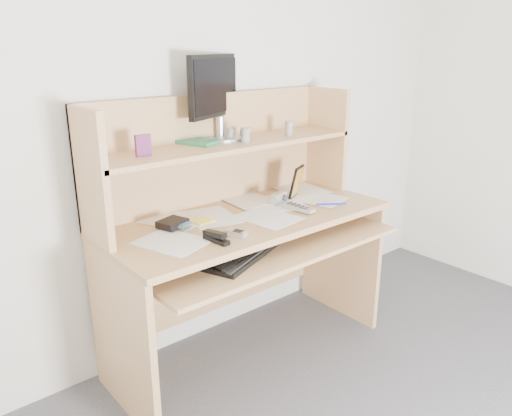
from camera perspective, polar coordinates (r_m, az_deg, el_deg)
back_wall at (r=2.51m, az=-5.61°, el=11.80°), size 3.60×0.04×2.50m
desk at (r=2.45m, az=-2.03°, el=-1.66°), size 1.40×0.70×1.30m
paper_clutter at (r=2.37m, az=-0.85°, el=-0.84°), size 1.32×0.54×0.01m
keyboard at (r=2.18m, az=-1.35°, el=-5.14°), size 0.47×0.31×0.03m
tv_remote at (r=2.45m, az=4.78°, el=0.02°), size 0.08×0.18×0.02m
flip_phone at (r=2.12m, az=-2.24°, el=-2.76°), size 0.08×0.10×0.02m
stapler at (r=2.06m, az=-4.57°, el=-3.23°), size 0.05×0.13×0.04m
wallet at (r=2.25m, az=-9.53°, el=-1.72°), size 0.14×0.13×0.03m
sticky_note_pad at (r=2.30m, az=-6.22°, el=-1.50°), size 0.09×0.09×0.01m
digital_camera at (r=2.54m, az=2.64°, el=1.16°), size 0.09×0.05×0.05m
game_case at (r=2.63m, az=4.64°, el=3.01°), size 0.11×0.07×0.17m
blue_pen at (r=2.54m, az=8.60°, el=0.46°), size 0.13×0.10×0.01m
card_box at (r=2.14m, az=-12.79°, el=6.98°), size 0.07×0.03×0.09m
shelf_book at (r=2.38m, az=-6.54°, el=7.54°), size 0.19×0.22×0.02m
chip_stack_a at (r=2.46m, az=-2.91°, el=8.43°), size 0.05×0.05×0.06m
chip_stack_b at (r=2.40m, az=-1.22°, el=8.34°), size 0.05×0.05×0.07m
chip_stack_c at (r=2.50m, az=-1.43°, el=8.47°), size 0.05×0.05×0.04m
chip_stack_d at (r=2.59m, az=3.77°, el=9.08°), size 0.05×0.05×0.07m
monitor at (r=2.48m, az=-4.40°, el=12.79°), size 0.44×0.25×0.40m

